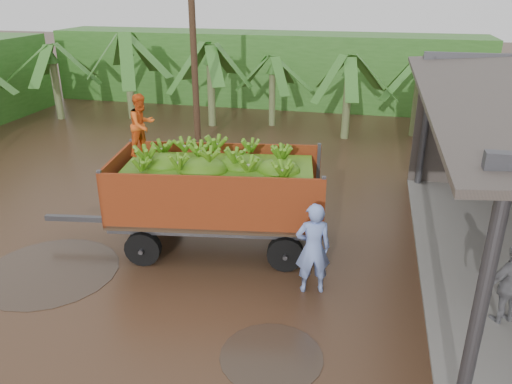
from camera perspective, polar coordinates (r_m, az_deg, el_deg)
ground at (r=12.03m, az=-6.30°, el=-6.96°), size 100.00×100.00×0.00m
hedge_north at (r=26.73m, az=0.81°, el=13.94°), size 22.00×3.00×3.60m
banana_trailer at (r=11.72m, az=-4.42°, el=0.23°), size 6.86×3.06×3.67m
man_blue at (r=10.20m, az=6.53°, el=-6.42°), size 0.82×0.65×1.99m
man_grey at (r=10.36m, az=27.11°, el=-9.52°), size 1.07×0.82×1.69m
utility_pole at (r=18.88m, az=-7.15°, el=16.09°), size 1.20×0.24×7.45m
banana_plants at (r=19.16m, az=-17.89°, el=9.35°), size 25.08×20.71×4.01m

